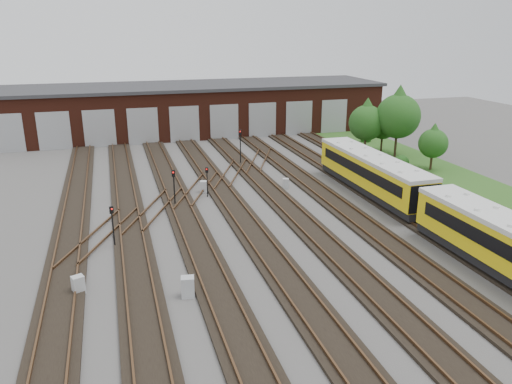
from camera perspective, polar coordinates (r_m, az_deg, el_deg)
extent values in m
plane|color=#42403D|center=(31.77, 4.98, -6.88)|extent=(120.00, 120.00, 0.00)
cube|color=black|center=(30.05, -21.15, -9.50)|extent=(2.40, 70.00, 0.18)
cube|color=brown|center=(30.07, -22.56, -9.32)|extent=(0.10, 70.00, 0.15)
cube|color=brown|center=(29.91, -19.81, -9.12)|extent=(0.10, 70.00, 0.15)
cube|color=black|center=(29.88, -13.43, -8.87)|extent=(2.40, 70.00, 0.18)
cube|color=brown|center=(29.80, -14.84, -8.71)|extent=(0.10, 70.00, 0.15)
cube|color=brown|center=(29.83, -12.07, -8.46)|extent=(0.10, 70.00, 0.15)
cube|color=black|center=(30.24, -5.79, -8.08)|extent=(2.40, 70.00, 0.18)
cube|color=brown|center=(30.06, -7.16, -7.95)|extent=(0.10, 70.00, 0.15)
cube|color=brown|center=(30.29, -4.46, -7.65)|extent=(0.10, 70.00, 0.15)
cube|color=black|center=(31.11, 1.52, -7.20)|extent=(2.40, 70.00, 0.18)
cube|color=brown|center=(30.85, 0.24, -7.09)|extent=(0.10, 70.00, 0.15)
cube|color=brown|center=(31.25, 2.78, -6.76)|extent=(0.10, 70.00, 0.15)
cube|color=black|center=(32.46, 8.29, -6.27)|extent=(2.40, 70.00, 0.18)
cube|color=brown|center=(32.12, 7.13, -6.17)|extent=(0.10, 70.00, 0.15)
cube|color=brown|center=(32.68, 9.46, -5.84)|extent=(0.10, 70.00, 0.15)
cube|color=black|center=(34.23, 14.43, -5.35)|extent=(2.40, 70.00, 0.18)
cube|color=brown|center=(33.82, 13.40, -5.25)|extent=(0.10, 70.00, 0.15)
cube|color=brown|center=(34.52, 15.48, -4.94)|extent=(0.10, 70.00, 0.15)
cube|color=black|center=(36.35, 19.89, -4.47)|extent=(2.40, 70.00, 0.18)
cube|color=brown|center=(35.88, 18.99, -4.38)|extent=(0.10, 70.00, 0.15)
cube|color=brown|center=(36.70, 20.83, -4.09)|extent=(0.10, 70.00, 0.15)
cube|color=black|center=(38.77, 24.70, -3.67)|extent=(2.40, 70.00, 0.18)
cube|color=brown|center=(38.25, 23.92, -3.58)|extent=(0.10, 70.00, 0.15)
cube|color=brown|center=(39.17, 25.53, -3.31)|extent=(0.10, 70.00, 0.15)
cube|color=brown|center=(39.11, -11.45, -1.85)|extent=(5.40, 9.62, 0.15)
cube|color=brown|center=(43.32, -6.70, 0.39)|extent=(5.40, 9.62, 0.15)
cube|color=brown|center=(47.83, -2.81, 2.22)|extent=(5.40, 9.62, 0.15)
cube|color=brown|center=(35.30, -17.31, -4.58)|extent=(5.40, 9.62, 0.15)
cube|color=brown|center=(52.57, 0.40, 3.72)|extent=(5.40, 9.62, 0.15)
cube|color=#4A1D12|center=(68.37, -7.28, 9.33)|extent=(50.00, 12.00, 6.00)
cube|color=#333235|center=(67.95, -7.39, 11.95)|extent=(51.00, 12.50, 0.40)
cube|color=#9C9EA1|center=(62.75, -26.62, 6.00)|extent=(3.60, 0.12, 4.40)
cube|color=#9C9EA1|center=(62.04, -22.07, 6.48)|extent=(3.60, 0.12, 4.40)
cube|color=#9C9EA1|center=(61.74, -17.44, 6.93)|extent=(3.60, 0.12, 4.40)
cube|color=#9C9EA1|center=(61.83, -12.78, 7.33)|extent=(3.60, 0.12, 4.40)
cube|color=#9C9EA1|center=(62.33, -8.16, 7.68)|extent=(3.60, 0.12, 4.40)
cube|color=#9C9EA1|center=(63.23, -3.64, 7.98)|extent=(3.60, 0.12, 4.40)
cube|color=#9C9EA1|center=(64.50, 0.74, 8.22)|extent=(3.60, 0.12, 4.40)
cube|color=#9C9EA1|center=(66.12, 4.93, 8.40)|extent=(3.60, 0.12, 4.40)
cube|color=#9C9EA1|center=(68.07, 8.90, 8.54)|extent=(3.60, 0.12, 4.40)
cube|color=#294F1A|center=(49.10, 21.69, 1.06)|extent=(8.00, 55.00, 0.05)
cube|color=black|center=(29.93, 25.94, -5.71)|extent=(0.21, 12.97, 0.84)
cube|color=black|center=(43.34, 13.00, 0.56)|extent=(2.44, 14.76, 0.59)
cube|color=#D69E0B|center=(42.95, 13.13, 2.31)|extent=(2.73, 14.77, 2.16)
cube|color=silver|center=(42.64, 13.25, 3.89)|extent=(2.83, 14.77, 0.29)
cube|color=black|center=(42.26, 11.63, 2.50)|extent=(0.21, 12.97, 0.84)
cube|color=black|center=(43.54, 14.64, 2.74)|extent=(0.21, 12.97, 0.84)
cylinder|color=black|center=(33.16, -15.99, -4.25)|extent=(0.09, 0.09, 2.33)
cube|color=black|center=(32.66, -16.20, -1.99)|extent=(0.26, 0.21, 0.46)
sphere|color=red|center=(32.55, -16.21, -1.89)|extent=(0.11, 0.11, 0.11)
cylinder|color=black|center=(39.82, -9.31, 0.09)|extent=(0.11, 0.11, 2.41)
cube|color=black|center=(39.40, -9.42, 2.12)|extent=(0.29, 0.22, 0.53)
sphere|color=red|center=(39.27, -9.41, 2.23)|extent=(0.13, 0.13, 0.13)
cylinder|color=black|center=(41.56, -5.59, 0.82)|extent=(0.09, 0.09, 2.12)
cube|color=black|center=(41.20, -5.64, 2.52)|extent=(0.26, 0.21, 0.45)
sphere|color=red|center=(41.09, -5.62, 2.61)|extent=(0.11, 0.11, 0.11)
cylinder|color=black|center=(51.34, -1.79, 4.84)|extent=(0.11, 0.11, 3.09)
cube|color=black|center=(50.95, -1.81, 6.83)|extent=(0.30, 0.23, 0.54)
sphere|color=red|center=(50.83, -1.78, 6.93)|extent=(0.13, 0.13, 0.13)
cube|color=#B5B8BA|center=(28.48, -19.64, -9.97)|extent=(0.75, 0.69, 1.01)
cube|color=#B5B8BA|center=(42.95, -5.97, 0.61)|extent=(0.74, 0.68, 1.01)
cube|color=#B5B8BA|center=(26.79, -7.80, -10.70)|extent=(0.76, 0.67, 1.14)
cube|color=#B5B8BA|center=(43.93, 3.41, 0.99)|extent=(0.64, 0.58, 0.88)
cube|color=#B5B8BA|center=(53.31, 11.65, 3.87)|extent=(0.80, 0.74, 1.09)
cylinder|color=#332417|center=(56.50, 12.33, 5.10)|extent=(0.24, 0.24, 1.98)
sphere|color=#1A4614|center=(55.97, 12.52, 7.73)|extent=(3.85, 3.85, 3.85)
cone|color=#1A4614|center=(55.75, 12.61, 9.12)|extent=(3.30, 3.30, 2.75)
cylinder|color=#332417|center=(58.76, 14.14, 5.32)|extent=(0.23, 0.23, 1.70)
sphere|color=#1A4614|center=(58.32, 14.32, 7.49)|extent=(3.30, 3.30, 3.30)
cone|color=#1A4614|center=(58.12, 14.41, 8.63)|extent=(2.83, 2.83, 2.36)
cylinder|color=#332417|center=(56.58, 15.65, 5.09)|extent=(0.26, 0.26, 2.43)
sphere|color=#1A4614|center=(55.96, 15.93, 8.31)|extent=(4.72, 4.72, 4.72)
cone|color=#1A4614|center=(55.72, 16.09, 10.02)|extent=(4.04, 4.04, 3.37)
cylinder|color=#332417|center=(52.43, 19.37, 3.17)|extent=(0.23, 0.23, 1.47)
sphere|color=#1A4614|center=(51.99, 19.59, 5.25)|extent=(2.85, 2.85, 2.85)
cone|color=#1A4614|center=(51.79, 19.71, 6.35)|extent=(2.44, 2.44, 2.04)
sphere|color=#1A4614|center=(52.53, 16.32, 3.51)|extent=(1.48, 1.48, 1.48)
sphere|color=#1A4614|center=(63.43, 12.48, 6.21)|extent=(1.34, 1.34, 1.34)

